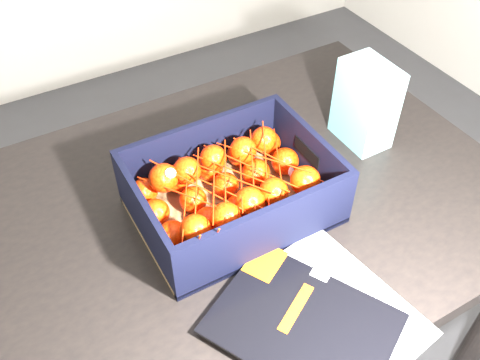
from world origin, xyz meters
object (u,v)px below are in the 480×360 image
table (221,239)px  produce_crate (232,195)px  retail_carton (366,104)px  magazine_stack (321,315)px

table → produce_crate: (0.02, -0.02, 0.14)m
produce_crate → retail_carton: retail_carton is taller
table → retail_carton: retail_carton is taller
table → magazine_stack: size_ratio=3.46×
produce_crate → retail_carton: 0.37m
retail_carton → produce_crate: bearing=-171.8°
table → retail_carton: bearing=5.1°
magazine_stack → produce_crate: (-0.01, 0.28, 0.03)m
magazine_stack → produce_crate: bearing=92.2°
table → magazine_stack: 0.32m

